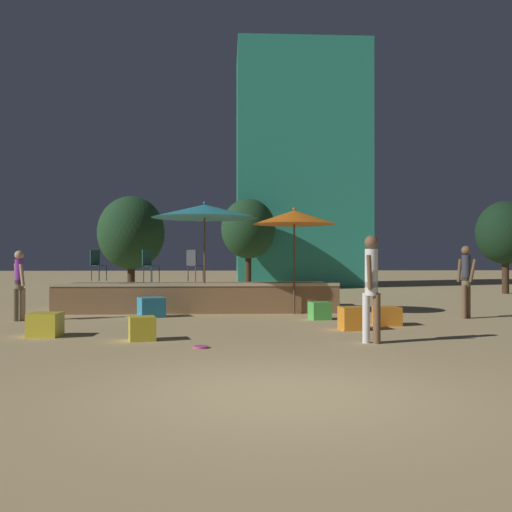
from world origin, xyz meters
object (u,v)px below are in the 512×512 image
object	(u,v)px
cube_seat_2	(387,316)
background_tree_2	(248,229)
background_tree_0	(131,233)
cube_seat_5	(142,328)
bistro_chair_0	(193,262)
person_0	(19,283)
frisbee_disc	(201,347)
cube_seat_1	(151,307)
person_2	(371,283)
bistro_chair_2	(97,262)
bistro_chair_1	(149,262)
person_1	(466,278)
cube_seat_0	(352,318)
patio_umbrella_0	(205,211)
cube_seat_3	(320,311)
patio_umbrella_1	(294,218)
cube_seat_4	(45,325)
background_tree_1	(505,233)

from	to	relation	value
cube_seat_2	background_tree_2	size ratio (longest dim) A/B	0.13
background_tree_0	background_tree_2	distance (m)	6.74
cube_seat_5	bistro_chair_0	size ratio (longest dim) A/B	0.61
person_0	frisbee_disc	xyz separation A→B (m)	(4.46, -4.25, -0.87)
cube_seat_1	cube_seat_5	distance (m)	4.10
frisbee_disc	background_tree_2	distance (m)	17.61
person_2	bistro_chair_2	world-z (taller)	person_2
bistro_chair_1	person_1	bearing A→B (deg)	-71.26
cube_seat_2	person_0	xyz separation A→B (m)	(-8.41, 1.28, 0.68)
cube_seat_0	person_2	world-z (taller)	person_2
patio_umbrella_0	frisbee_disc	distance (m)	6.54
background_tree_2	bistro_chair_1	bearing A→B (deg)	-106.12
cube_seat_1	person_1	size ratio (longest dim) A/B	0.43
cube_seat_0	frisbee_disc	size ratio (longest dim) A/B	2.13
bistro_chair_0	bistro_chair_2	bearing A→B (deg)	28.58
cube_seat_3	cube_seat_1	bearing A→B (deg)	169.12
patio_umbrella_0	patio_umbrella_1	world-z (taller)	patio_umbrella_0
cube_seat_5	frisbee_disc	size ratio (longest dim) A/B	2.22
cube_seat_1	bistro_chair_0	size ratio (longest dim) A/B	0.86
cube_seat_2	bistro_chair_2	world-z (taller)	bistro_chair_2
cube_seat_2	cube_seat_3	distance (m)	1.78
cube_seat_0	cube_seat_5	distance (m)	4.30
cube_seat_5	person_1	xyz separation A→B (m)	(7.39, 3.36, 0.77)
patio_umbrella_1	person_1	distance (m)	4.56
person_1	bistro_chair_2	world-z (taller)	person_1
bistro_chair_1	cube_seat_4	bearing A→B (deg)	-161.02
person_0	person_2	xyz separation A→B (m)	(7.40, -3.89, 0.17)
person_1	patio_umbrella_1	bearing A→B (deg)	123.84
cube_seat_0	bistro_chair_2	distance (m)	8.35
frisbee_disc	person_1	bearing A→B (deg)	34.17
cube_seat_1	bistro_chair_1	bearing A→B (deg)	100.16
cube_seat_1	person_0	size ratio (longest dim) A/B	0.47
cube_seat_2	background_tree_1	world-z (taller)	background_tree_1
cube_seat_2	cube_seat_3	bearing A→B (deg)	136.37
cube_seat_5	person_2	xyz separation A→B (m)	(4.03, -0.55, 0.84)
cube_seat_4	background_tree_1	bearing A→B (deg)	38.92
patio_umbrella_1	person_1	bearing A→B (deg)	-17.39
background_tree_0	background_tree_2	world-z (taller)	background_tree_2
patio_umbrella_1	cube_seat_5	xyz separation A→B (m)	(-3.30, -4.64, -2.34)
person_0	bistro_chair_1	bearing A→B (deg)	-3.65
bistro_chair_0	bistro_chair_2	world-z (taller)	same
patio_umbrella_0	bistro_chair_0	size ratio (longest dim) A/B	3.33
patio_umbrella_0	background_tree_1	distance (m)	14.36
patio_umbrella_0	background_tree_2	bearing A→B (deg)	81.96
cube_seat_5	background_tree_2	size ratio (longest dim) A/B	0.13
cube_seat_0	cube_seat_4	bearing A→B (deg)	-173.58
patio_umbrella_1	background_tree_1	size ratio (longest dim) A/B	0.73
background_tree_0	background_tree_1	world-z (taller)	background_tree_1
person_2	background_tree_1	distance (m)	16.10
person_1	background_tree_1	world-z (taller)	background_tree_1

